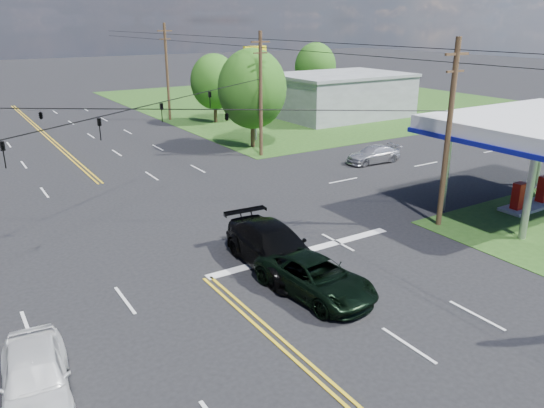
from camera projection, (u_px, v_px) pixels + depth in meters
ground at (142, 221)px, 28.55m from camera, size 280.00×280.00×0.00m
grass_ne at (311, 100)px, 71.81m from camera, size 46.00×48.00×0.03m
stop_bar at (304, 252)px, 24.71m from camera, size 10.00×0.50×0.02m
retail_ne at (340, 96)px, 58.98m from camera, size 14.00×10.00×4.40m
gas_canopy at (543, 127)px, 28.92m from camera, size 12.20×8.20×5.35m
pole_se at (448, 133)px, 26.36m from camera, size 1.60×0.28×9.50m
pole_ne at (261, 93)px, 40.71m from camera, size 1.60×0.28×9.50m
pole_right_far at (167, 71)px, 55.77m from camera, size 1.60×0.28×10.00m
span_wire_signals at (133, 109)px, 26.59m from camera, size 26.00×18.00×1.13m
power_lines at (142, 58)px, 24.14m from camera, size 26.04×100.00×0.64m
tree_right_a at (252, 89)px, 43.62m from camera, size 5.70×5.70×8.18m
tree_right_b at (214, 82)px, 54.67m from camera, size 4.94×4.94×7.09m
tree_far_r at (315, 67)px, 68.22m from camera, size 5.32×5.32×7.63m
pickup_dkgreen at (315, 277)px, 20.66m from camera, size 3.03×5.55×1.48m
suv_black at (274, 247)px, 23.00m from camera, size 2.97×6.34×1.79m
pickup_white at (35, 377)px, 14.78m from camera, size 2.41×4.78×1.56m
sedan_far at (373, 154)px, 39.97m from camera, size 4.50×2.08×1.27m
polesign_ne at (255, 67)px, 45.69m from camera, size 2.27×0.43×8.20m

